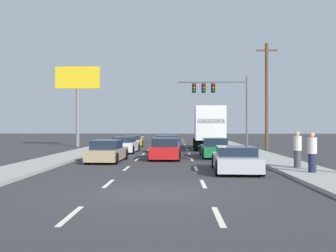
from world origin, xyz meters
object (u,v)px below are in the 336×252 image
object	(u,v)px
traffic_signal_mast	(216,93)
car_white	(125,145)
utility_pole_mid	(267,95)
pedestrian_near_corner	(297,150)
car_tan	(107,152)
roadside_billboard	(78,89)
car_blue	(168,145)
car_yellow	(132,142)
pedestrian_mid_block	(312,152)
car_green	(215,148)
car_silver	(236,160)
car_navy	(170,141)
box_truck	(208,126)
car_red	(166,149)

from	to	relation	value
traffic_signal_mast	car_white	bearing A→B (deg)	-127.97
utility_pole_mid	pedestrian_near_corner	xyz separation A→B (m)	(-2.07, -15.06, -3.74)
car_tan	utility_pole_mid	bearing A→B (deg)	42.71
roadside_billboard	car_tan	bearing A→B (deg)	-69.92
roadside_billboard	car_blue	bearing A→B (deg)	-41.27
car_yellow	pedestrian_mid_block	distance (m)	23.39
traffic_signal_mast	pedestrian_near_corner	size ratio (longest dim) A/B	4.38
car_green	utility_pole_mid	size ratio (longest dim) A/B	0.51
car_tan	car_blue	distance (m)	8.61
car_silver	traffic_signal_mast	xyz separation A→B (m)	(1.43, 22.92, 4.98)
car_blue	roadside_billboard	size ratio (longest dim) A/B	0.58
car_yellow	pedestrian_near_corner	world-z (taller)	pedestrian_near_corner
car_silver	utility_pole_mid	world-z (taller)	utility_pole_mid
pedestrian_mid_block	car_silver	bearing A→B (deg)	154.95
traffic_signal_mast	car_navy	bearing A→B (deg)	-152.48
car_white	pedestrian_near_corner	xyz separation A→B (m)	(9.69, -11.92, 0.40)
car_blue	box_truck	size ratio (longest dim) A/B	0.60
car_green	traffic_signal_mast	size ratio (longest dim) A/B	0.63
car_silver	car_white	bearing A→B (deg)	118.34
utility_pole_mid	roadside_billboard	world-z (taller)	utility_pole_mid
car_silver	roadside_billboard	size ratio (longest dim) A/B	0.56
car_green	pedestrian_near_corner	world-z (taller)	pedestrian_near_corner
car_blue	utility_pole_mid	world-z (taller)	utility_pole_mid
car_red	car_green	distance (m)	3.63
pedestrian_mid_block	car_green	bearing A→B (deg)	107.88
car_tan	pedestrian_mid_block	xyz separation A→B (m)	(9.68, -6.15, 0.39)
car_green	utility_pole_mid	bearing A→B (deg)	54.85
car_tan	car_red	size ratio (longest dim) A/B	1.00
car_white	pedestrian_mid_block	xyz separation A→B (m)	(9.70, -13.86, 0.40)
box_truck	pedestrian_near_corner	world-z (taller)	box_truck
car_red	roadside_billboard	distance (m)	17.68
traffic_signal_mast	pedestrian_near_corner	world-z (taller)	traffic_signal_mast
box_truck	roadside_billboard	size ratio (longest dim) A/B	0.98
car_white	car_green	world-z (taller)	car_green
traffic_signal_mast	pedestrian_mid_block	size ratio (longest dim) A/B	4.40
car_white	utility_pole_mid	xyz separation A→B (m)	(11.76, 3.14, 4.15)
traffic_signal_mast	utility_pole_mid	xyz separation A→B (m)	(3.61, -7.31, -0.81)
car_navy	car_red	world-z (taller)	car_red
traffic_signal_mast	roadside_billboard	world-z (taller)	roadside_billboard
car_blue	utility_pole_mid	distance (m)	9.81
car_navy	roadside_billboard	bearing A→B (deg)	178.02
car_blue	traffic_signal_mast	distance (m)	12.32
car_green	car_tan	bearing A→B (deg)	-152.03
car_tan	car_green	bearing A→B (deg)	27.97
box_truck	car_silver	bearing A→B (deg)	-90.43
car_tan	utility_pole_mid	xyz separation A→B (m)	(11.75, 10.84, 4.14)
roadside_billboard	pedestrian_mid_block	size ratio (longest dim) A/B	4.81
roadside_billboard	pedestrian_near_corner	world-z (taller)	roadside_billboard
box_truck	utility_pole_mid	bearing A→B (deg)	-7.86
car_navy	box_truck	size ratio (longest dim) A/B	0.60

